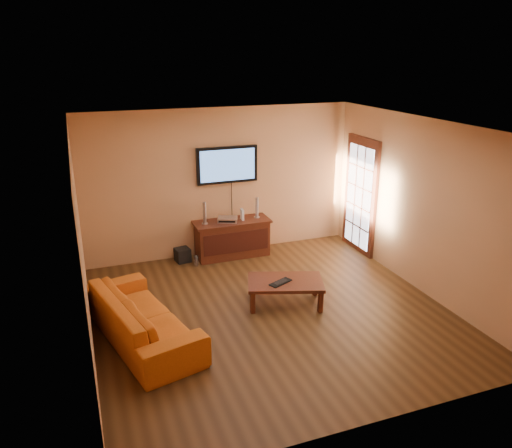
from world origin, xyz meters
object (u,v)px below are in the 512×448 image
game_console (242,214)px  keyboard (281,282)px  coffee_table (285,284)px  speaker_left (205,214)px  bottle (196,261)px  subwoofer (183,255)px  sofa (141,309)px  media_console (232,238)px  speaker_right (257,208)px  av_receiver (228,219)px  television (227,165)px

game_console → keyboard: 2.14m
coffee_table → speaker_left: bearing=108.3°
coffee_table → bottle: (-0.93, 1.82, -0.24)m
bottle → keyboard: size_ratio=0.54×
coffee_table → subwoofer: bearing=117.6°
keyboard → subwoofer: bearing=115.2°
sofa → bottle: bearing=-45.0°
media_console → speaker_right: size_ratio=3.62×
av_receiver → bottle: 0.94m
speaker_right → av_receiver: (-0.58, -0.03, -0.14)m
bottle → coffee_table: bearing=-63.1°
coffee_table → av_receiver: size_ratio=3.65×
sofa → keyboard: (2.05, 0.18, -0.04)m
coffee_table → speaker_right: size_ratio=3.27×
coffee_table → sofa: bearing=-174.0°
coffee_table → bottle: 2.06m
media_console → sofa: bearing=-130.8°
speaker_left → media_console: bearing=-0.6°
game_console → coffee_table: bearing=-86.4°
sofa → speaker_left: size_ratio=5.42×
media_console → game_console: bearing=-0.9°
speaker_right → media_console: bearing=-177.5°
speaker_right → av_receiver: bearing=-177.1°
coffee_table → bottle: coffee_table is taller
speaker_right → subwoofer: speaker_right is taller
speaker_left → game_console: (0.70, -0.01, -0.09)m
sofa → subwoofer: size_ratio=8.81×
coffee_table → subwoofer: (-1.11, 2.12, -0.21)m
speaker_right → bottle: (-1.24, -0.26, -0.76)m
bottle → speaker_left: bearing=44.7°
media_console → subwoofer: media_console is taller
television → game_console: size_ratio=5.60×
media_console → speaker_left: size_ratio=3.46×
game_console → subwoofer: size_ratio=0.81×
sofa → bottle: size_ratio=10.43×
coffee_table → television: bearing=94.5°
media_console → coffee_table: bearing=-85.0°
av_receiver → subwoofer: bearing=-161.7°
av_receiver → game_console: (0.28, 0.00, 0.06)m
sofa → keyboard: 2.06m
game_console → keyboard: (-0.12, -2.10, -0.39)m
television → speaker_right: bearing=-22.3°
subwoofer → bottle: size_ratio=1.18×
sofa → media_console: bearing=-54.9°
media_console → keyboard: 2.10m
media_console → bottle: size_ratio=6.67×
media_console → speaker_right: 0.72m
subwoofer → bottle: bearing=-68.0°
game_console → bottle: size_ratio=0.96×
media_console → coffee_table: 2.07m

